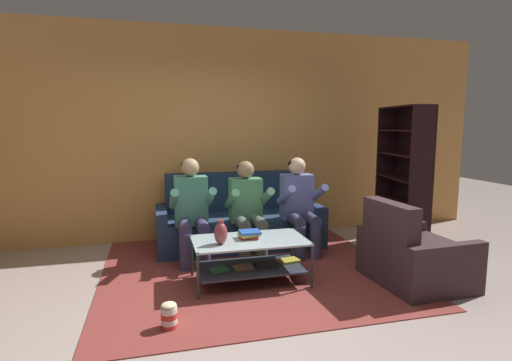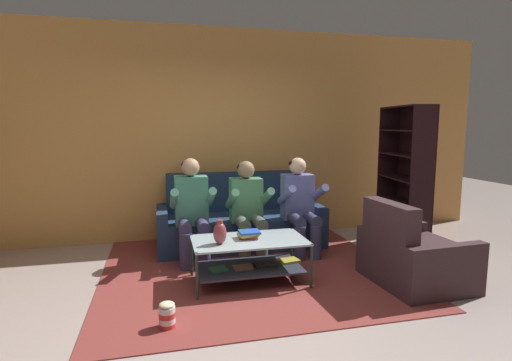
{
  "view_description": "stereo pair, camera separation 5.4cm",
  "coord_description": "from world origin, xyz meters",
  "views": [
    {
      "loc": [
        -0.73,
        -3.12,
        1.58
      ],
      "look_at": [
        0.36,
        1.09,
        0.98
      ],
      "focal_mm": 28.0,
      "sensor_mm": 36.0,
      "label": 1
    },
    {
      "loc": [
        -0.67,
        -3.14,
        1.58
      ],
      "look_at": [
        0.36,
        1.09,
        0.98
      ],
      "focal_mm": 28.0,
      "sensor_mm": 36.0,
      "label": 2
    }
  ],
  "objects": [
    {
      "name": "book_stack",
      "position": [
        0.18,
        0.68,
        0.49
      ],
      "size": [
        0.22,
        0.2,
        0.08
      ],
      "color": "red",
      "rests_on": "coffee_table"
    },
    {
      "name": "ground",
      "position": [
        0.0,
        0.0,
        0.0
      ],
      "size": [
        16.8,
        16.8,
        0.0
      ],
      "primitive_type": "plane",
      "color": "#AB9993"
    },
    {
      "name": "person_seated_right",
      "position": [
        1.0,
        1.42,
        0.64
      ],
      "size": [
        0.5,
        0.58,
        1.18
      ],
      "color": "#3A3A5E",
      "rests_on": "ground"
    },
    {
      "name": "person_seated_left",
      "position": [
        -0.32,
        1.42,
        0.65
      ],
      "size": [
        0.5,
        0.58,
        1.2
      ],
      "color": "#3A375A",
      "rests_on": "ground"
    },
    {
      "name": "area_rug",
      "position": [
        0.26,
        1.16,
        0.01
      ],
      "size": [
        3.12,
        3.24,
        0.01
      ],
      "color": "brown",
      "rests_on": "ground"
    },
    {
      "name": "bookshelf",
      "position": [
        2.4,
        1.33,
        0.78
      ],
      "size": [
        0.43,
        0.97,
        1.82
      ],
      "color": "black",
      "rests_on": "ground"
    },
    {
      "name": "coffee_table",
      "position": [
        0.19,
        0.64,
        0.29
      ],
      "size": [
        1.13,
        0.63,
        0.45
      ],
      "color": "#AABDC4",
      "rests_on": "ground"
    },
    {
      "name": "popcorn_tub",
      "position": [
        -0.65,
        -0.11,
        0.11
      ],
      "size": [
        0.13,
        0.13,
        0.22
      ],
      "color": "red",
      "rests_on": "ground"
    },
    {
      "name": "couch",
      "position": [
        0.34,
        1.94,
        0.3
      ],
      "size": [
        2.13,
        0.87,
        0.94
      ],
      "color": "navy",
      "rests_on": "ground"
    },
    {
      "name": "person_seated_middle",
      "position": [
        0.34,
        1.41,
        0.63
      ],
      "size": [
        0.5,
        0.58,
        1.16
      ],
      "color": "#505B50",
      "rests_on": "ground"
    },
    {
      "name": "vase",
      "position": [
        -0.13,
        0.56,
        0.56
      ],
      "size": [
        0.13,
        0.13,
        0.24
      ],
      "color": "brown",
      "rests_on": "coffee_table"
    },
    {
      "name": "back_partition",
      "position": [
        0.0,
        2.46,
        1.45
      ],
      "size": [
        8.4,
        0.12,
        2.9
      ],
      "primitive_type": "cube",
      "color": "#D4944B",
      "rests_on": "ground"
    },
    {
      "name": "armchair",
      "position": [
        1.76,
        0.22,
        0.27
      ],
      "size": [
        0.87,
        0.96,
        0.85
      ],
      "color": "#3B272B",
      "rests_on": "ground"
    }
  ]
}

